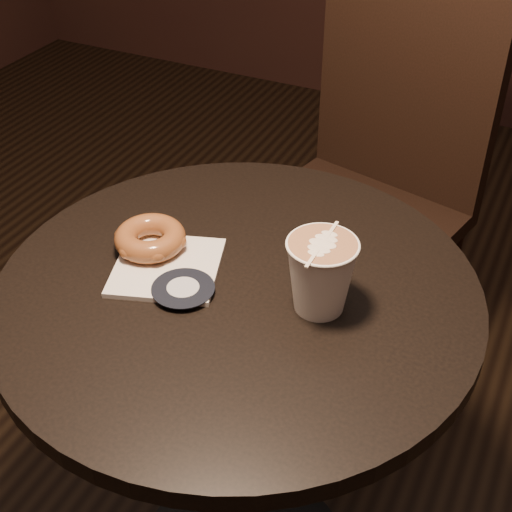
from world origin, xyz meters
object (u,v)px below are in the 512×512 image
doughnut (150,238)px  chair (377,161)px  latte_cup (321,276)px  cafe_table (239,380)px  pastry_bag (167,267)px

doughnut → chair: bearing=76.9°
chair → doughnut: chair is taller
doughnut → latte_cup: latte_cup is taller
cafe_table → latte_cup: 0.28m
latte_cup → doughnut: bearing=178.5°
chair → pastry_bag: 0.72m
chair → latte_cup: size_ratio=9.99×
pastry_bag → latte_cup: size_ratio=1.40×
cafe_table → doughnut: bearing=175.3°
cafe_table → pastry_bag: 0.23m
latte_cup → chair: bearing=100.0°
chair → pastry_bag: bearing=-85.8°
chair → pastry_bag: size_ratio=7.12×
cafe_table → latte_cup: latte_cup is taller
cafe_table → chair: bearing=89.7°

